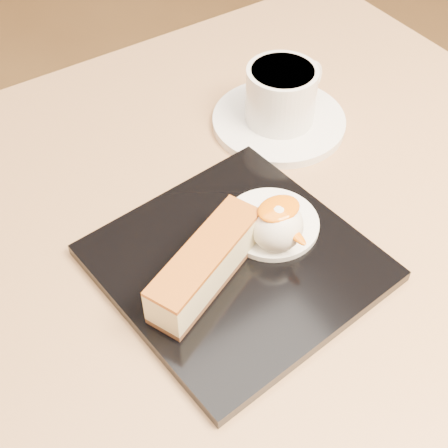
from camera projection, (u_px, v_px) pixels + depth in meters
table at (266, 353)px, 0.69m from camera, size 0.80×0.80×0.72m
dessert_plate at (236, 263)px, 0.57m from camera, size 0.24×0.24×0.01m
cheesecake at (206, 265)px, 0.53m from camera, size 0.13×0.08×0.04m
cream_smear at (271, 223)px, 0.59m from camera, size 0.09×0.09×0.01m
ice_cream_scoop at (277, 226)px, 0.56m from camera, size 0.05×0.05×0.05m
mango_sauce at (279, 209)px, 0.54m from camera, size 0.04×0.03×0.01m
mint_sprig at (231, 218)px, 0.59m from camera, size 0.03×0.02×0.00m
saucer at (279, 121)px, 0.70m from camera, size 0.15×0.15×0.01m
coffee_cup at (282, 93)px, 0.68m from camera, size 0.10×0.08×0.06m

